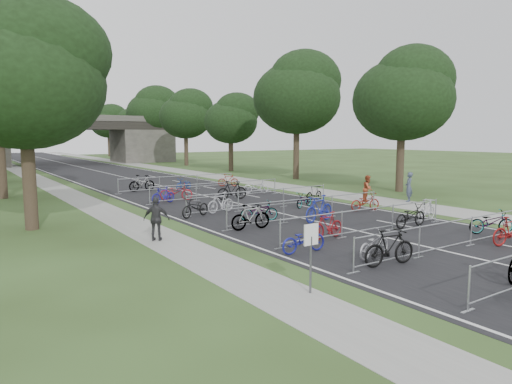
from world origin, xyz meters
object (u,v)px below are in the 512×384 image
(park_sign, at_px, (311,245))
(pedestrian_c, at_px, (157,219))
(pedestrian_b, at_px, (368,189))
(overpass_bridge, at_px, (65,140))
(pedestrian_a, at_px, (409,187))

(park_sign, distance_m, pedestrian_c, 7.94)
(park_sign, relative_size, pedestrian_b, 1.12)
(overpass_bridge, height_order, pedestrian_b, overpass_bridge)
(overpass_bridge, bearing_deg, park_sign, -96.26)
(pedestrian_b, bearing_deg, park_sign, -165.32)
(park_sign, bearing_deg, pedestrian_c, 97.41)
(pedestrian_b, xyz_separation_m, pedestrian_c, (-14.87, -2.78, 0.04))
(park_sign, distance_m, pedestrian_b, 17.47)
(park_sign, xyz_separation_m, pedestrian_a, (15.90, 9.20, -0.35))
(park_sign, xyz_separation_m, pedestrian_c, (-1.02, 7.87, -0.41))
(pedestrian_b, relative_size, pedestrian_c, 0.96)
(pedestrian_c, bearing_deg, pedestrian_a, -142.07)
(park_sign, xyz_separation_m, pedestrian_b, (13.85, 10.64, -0.45))
(pedestrian_a, bearing_deg, overpass_bridge, -109.21)
(park_sign, bearing_deg, pedestrian_a, 30.04)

